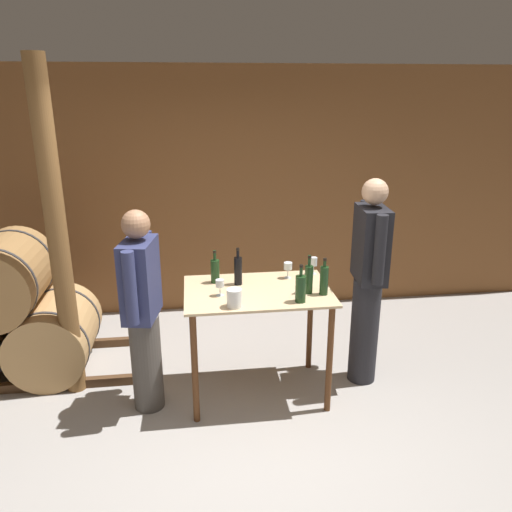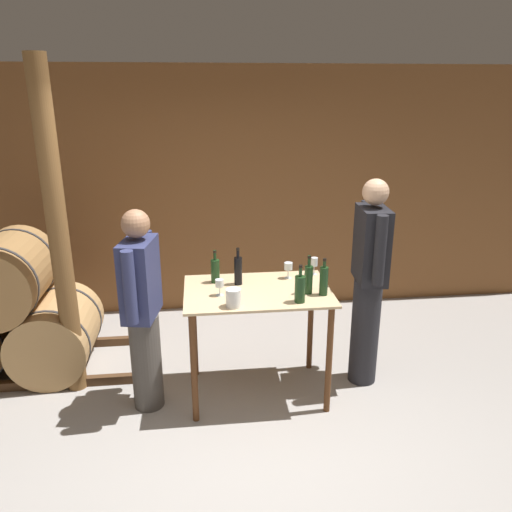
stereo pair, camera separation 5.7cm
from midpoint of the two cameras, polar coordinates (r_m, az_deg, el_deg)
name	(u,v)px [view 1 (the left image)]	position (r m, az deg, el deg)	size (l,w,h in m)	color
ground_plane	(257,446)	(3.86, -0.39, -20.91)	(14.00, 14.00, 0.00)	#9E9993
back_wall	(227,193)	(5.56, -3.62, 7.15)	(8.40, 0.05, 2.70)	brown
barrel_rack	(12,318)	(4.95, -26.44, -6.41)	(2.37, 0.88, 1.27)	#4C331E
tasting_table	(258,309)	(4.03, -0.22, -6.09)	(1.16, 0.78, 0.94)	#D1B284
wooden_post	(58,238)	(4.19, -22.10, 1.92)	(0.16, 0.16, 2.70)	brown
wine_bottle_far_left	(215,270)	(4.09, -5.10, -1.65)	(0.07, 0.07, 0.28)	#193819
wine_bottle_left	(238,270)	(4.04, -2.47, -1.60)	(0.07, 0.07, 0.31)	black
wine_bottle_center	(301,288)	(3.72, 4.68, -3.67)	(0.08, 0.08, 0.29)	#193819
wine_bottle_right	(309,278)	(3.88, 5.63, -2.55)	(0.06, 0.06, 0.31)	#193819
wine_bottle_far_right	(324,280)	(3.87, 7.36, -2.70)	(0.07, 0.07, 0.30)	#193819
wine_glass_near_left	(220,284)	(3.83, -4.58, -3.21)	(0.07, 0.07, 0.13)	silver
wine_glass_near_center	(288,267)	(4.18, 3.29, -1.21)	(0.07, 0.07, 0.14)	silver
wine_glass_near_right	(314,262)	(4.29, 6.24, -0.72)	(0.06, 0.06, 0.15)	silver
ice_bucket	(234,298)	(3.64, -2.95, -4.83)	(0.11, 0.11, 0.14)	white
person_host	(142,309)	(3.92, -13.26, -5.90)	(0.29, 0.58, 1.63)	#4C4742
person_visitor_with_scarf	(368,279)	(4.25, 12.34, -2.56)	(0.25, 0.59, 1.79)	#232328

